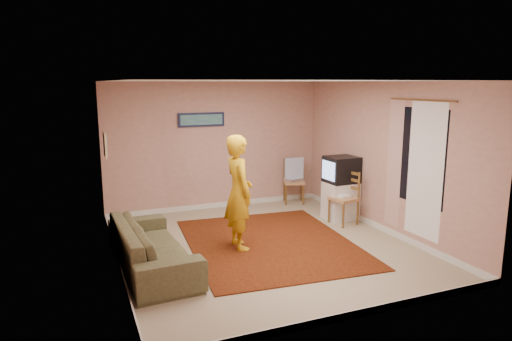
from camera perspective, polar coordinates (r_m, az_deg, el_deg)
name	(u,v)px	position (r m, az deg, el deg)	size (l,w,h in m)	color
ground	(264,246)	(7.42, 0.95, -9.40)	(5.00, 5.00, 0.00)	tan
wall_back	(216,146)	(9.39, -5.05, 3.07)	(4.50, 0.02, 2.60)	tan
wall_front	(357,206)	(4.93, 12.56, -4.33)	(4.50, 0.02, 2.60)	tan
wall_left	(113,177)	(6.53, -17.46, -0.84)	(0.02, 5.00, 2.60)	tan
wall_right	(383,157)	(8.21, 15.57, 1.58)	(0.02, 5.00, 2.60)	tan
ceiling	(264,81)	(6.96, 1.02, 11.12)	(4.50, 5.00, 0.02)	white
baseboard_back	(217,205)	(9.63, -4.91, -4.32)	(4.50, 0.02, 0.10)	silver
baseboard_front	(352,315)	(5.40, 11.92, -17.22)	(4.50, 0.02, 0.10)	silver
baseboard_left	(119,263)	(6.89, -16.78, -11.07)	(0.02, 5.00, 0.10)	silver
baseboard_right	(379,226)	(8.49, 15.09, -6.77)	(0.02, 5.00, 0.10)	silver
window	(420,157)	(7.50, 19.78, 1.65)	(0.01, 1.10, 1.50)	black
curtain_sheer	(425,171)	(7.42, 20.37, -0.06)	(0.01, 0.75, 2.10)	white
curtain_floral	(394,164)	(7.93, 16.90, 0.82)	(0.01, 0.35, 2.10)	beige
curtain_rod	(421,100)	(7.39, 19.96, 8.30)	(0.02, 0.02, 1.40)	brown
picture_back	(201,120)	(9.22, -6.84, 6.33)	(0.95, 0.04, 0.28)	#131736
picture_left	(105,145)	(8.07, -18.34, 3.07)	(0.04, 0.38, 0.42)	beige
area_rug	(270,243)	(7.53, 1.76, -9.00)	(2.57, 3.21, 0.02)	black
tv_cabinet	(340,201)	(8.88, 10.50, -3.71)	(0.56, 0.51, 0.72)	silver
crt_tv	(341,169)	(8.75, 10.61, 0.12)	(0.59, 0.53, 0.49)	black
chair_a	(294,177)	(9.86, 4.77, -0.77)	(0.55, 0.53, 0.52)	tan
dvd_player	(294,180)	(9.87, 4.77, -1.14)	(0.36, 0.26, 0.06)	#B4B4B9
blue_throw	(294,168)	(9.82, 4.79, 0.30)	(0.43, 0.05, 0.45)	#90AEED
chair_b	(344,192)	(8.53, 10.94, -2.67)	(0.49, 0.51, 0.53)	tan
game_console	(344,196)	(8.54, 10.92, -3.17)	(0.21, 0.15, 0.04)	silver
sofa	(152,246)	(6.63, -12.89, -9.17)	(2.24, 0.88, 0.66)	brown
person	(239,192)	(7.09, -2.18, -2.75)	(0.66, 0.43, 1.80)	gold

